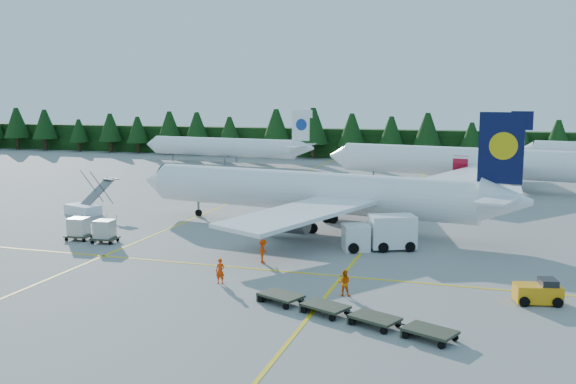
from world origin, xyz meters
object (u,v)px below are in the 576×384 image
(airliner_navy, at_px, (300,192))
(airstairs, at_px, (85,207))
(airliner_red, at_px, (459,162))
(service_truck, at_px, (379,233))
(baggage_tug, at_px, (539,292))

(airliner_navy, bearing_deg, airstairs, -169.67)
(airliner_navy, xyz_separation_m, airstairs, (-24.59, -0.86, -2.70))
(airliner_red, distance_m, service_truck, 40.41)
(airstairs, bearing_deg, airliner_navy, 22.13)
(airliner_navy, xyz_separation_m, baggage_tug, (21.26, -18.83, -2.76))
(airliner_navy, distance_m, airstairs, 24.75)
(airliner_navy, relative_size, baggage_tug, 12.98)
(airstairs, xyz_separation_m, service_truck, (33.84, -6.76, 0.66))
(baggage_tug, bearing_deg, airstairs, 146.09)
(baggage_tug, bearing_deg, airliner_navy, 125.96)
(airliner_navy, height_order, service_truck, airliner_navy)
(airliner_red, height_order, airstairs, airliner_red)
(airliner_navy, height_order, airliner_red, airliner_red)
(airliner_navy, height_order, baggage_tug, airliner_navy)
(service_truck, bearing_deg, airliner_red, 59.76)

